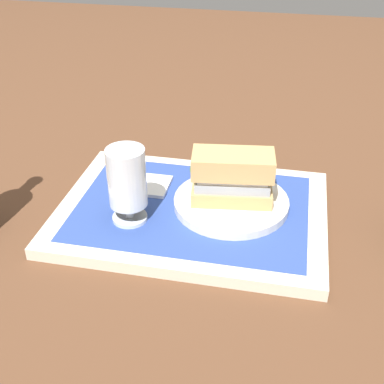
# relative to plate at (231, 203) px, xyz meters

# --- Properties ---
(ground_plane) EXTENTS (3.00, 3.00, 0.00)m
(ground_plane) POSITION_rel_plate_xyz_m (0.06, 0.01, -0.03)
(ground_plane) COLOR brown
(tray) EXTENTS (0.44, 0.32, 0.02)m
(tray) POSITION_rel_plate_xyz_m (0.06, 0.01, -0.02)
(tray) COLOR beige
(tray) RESTS_ON ground_plane
(placemat) EXTENTS (0.38, 0.27, 0.00)m
(placemat) POSITION_rel_plate_xyz_m (0.06, 0.01, -0.01)
(placemat) COLOR #2D4793
(placemat) RESTS_ON tray
(plate) EXTENTS (0.19, 0.19, 0.01)m
(plate) POSITION_rel_plate_xyz_m (0.00, 0.00, 0.00)
(plate) COLOR silver
(plate) RESTS_ON placemat
(sandwich) EXTENTS (0.14, 0.08, 0.08)m
(sandwich) POSITION_rel_plate_xyz_m (0.00, 0.00, 0.05)
(sandwich) COLOR tan
(sandwich) RESTS_ON plate
(beer_glass) EXTENTS (0.06, 0.06, 0.12)m
(beer_glass) POSITION_rel_plate_xyz_m (0.15, 0.07, 0.06)
(beer_glass) COLOR silver
(beer_glass) RESTS_ON placemat
(napkin_folded) EXTENTS (0.09, 0.07, 0.01)m
(napkin_folded) POSITION_rel_plate_xyz_m (0.16, -0.03, -0.00)
(napkin_folded) COLOR white
(napkin_folded) RESTS_ON placemat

